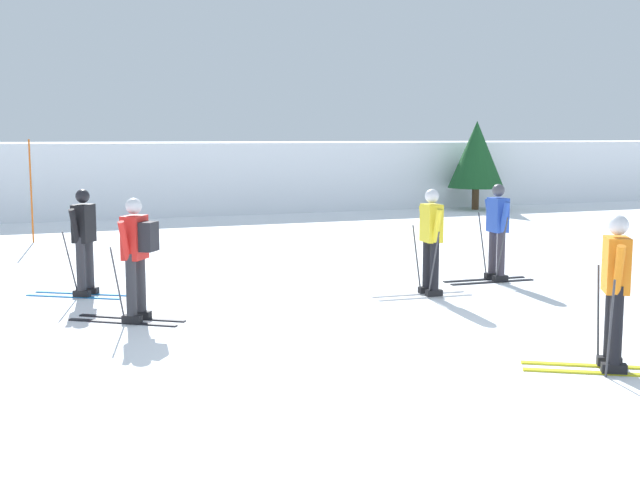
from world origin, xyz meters
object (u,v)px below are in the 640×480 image
conifer_far_right (476,155)px  skier_black (84,239)px  skier_orange (614,288)px  trail_marker_pole (31,191)px  skier_blue (497,229)px  skier_red (136,253)px  skier_yellow (431,239)px

conifer_far_right → skier_black: bearing=-142.0°
skier_orange → skier_black: (-4.98, 6.33, -0.00)m
skier_orange → trail_marker_pole: trail_marker_pole is taller
skier_blue → skier_black: same height
skier_red → skier_blue: (6.36, 0.93, -0.04)m
skier_blue → skier_yellow: bearing=-156.2°
skier_blue → skier_black: bearing=170.3°
skier_blue → conifer_far_right: size_ratio=0.56×
skier_red → trail_marker_pole: size_ratio=0.70×
trail_marker_pole → skier_red: bearing=-83.1°
skier_orange → conifer_far_right: (9.01, 17.26, 0.98)m
skier_yellow → skier_orange: bearing=-92.2°
skier_black → trail_marker_pole: size_ratio=0.70×
skier_black → conifer_far_right: 17.79m
skier_blue → skier_orange: bearing=-110.3°
skier_blue → conifer_far_right: conifer_far_right is taller
skier_red → skier_black: size_ratio=1.00×
skier_yellow → conifer_far_right: (8.84, 12.88, 0.98)m
skier_black → conifer_far_right: size_ratio=0.56×
skier_blue → trail_marker_pole: size_ratio=0.70×
trail_marker_pole → skier_blue: bearing=-48.1°
trail_marker_pole → conifer_far_right: conifer_far_right is taller
skier_blue → trail_marker_pole: (-7.49, 8.35, 0.32)m
skier_blue → conifer_far_right: 14.08m
skier_red → trail_marker_pole: trail_marker_pole is taller
skier_yellow → skier_black: size_ratio=1.00×
trail_marker_pole → conifer_far_right: bearing=14.5°
skier_blue → trail_marker_pole: bearing=131.9°
skier_black → trail_marker_pole: (-0.60, 7.17, 0.32)m
skier_blue → skier_black: size_ratio=1.00×
skier_black → conifer_far_right: bearing=38.0°
skier_blue → skier_red: bearing=-171.7°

